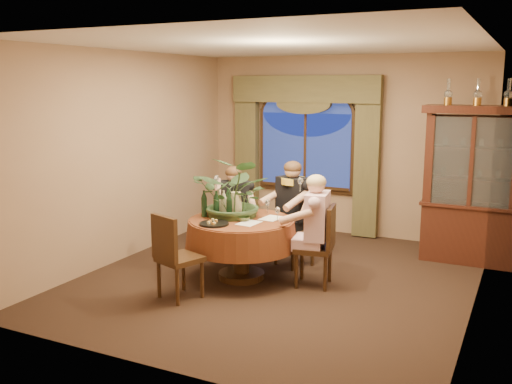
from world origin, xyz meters
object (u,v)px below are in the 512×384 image
at_px(wine_bottle_2, 204,204).
at_px(person_back, 234,213).
at_px(stoneware_vase, 236,204).
at_px(person_scarf, 293,212).
at_px(chair_back, 240,222).
at_px(wine_bottle_0, 216,204).
at_px(wine_bottle_5, 228,201).
at_px(oil_lamp_left, 448,92).
at_px(wine_bottle_4, 224,204).
at_px(chair_back_right, 294,230).
at_px(centerpiece_plant, 236,165).
at_px(oil_lamp_center, 478,92).
at_px(oil_lamp_right, 509,92).
at_px(china_cabinet, 471,185).
at_px(chair_right, 314,246).
at_px(dining_table, 241,249).
at_px(olive_bowl, 243,219).
at_px(wine_bottle_3, 218,202).
at_px(wine_bottle_1, 229,205).
at_px(person_pink, 317,231).
at_px(chair_front_left, 180,256).

bearing_deg(wine_bottle_2, person_back, 90.87).
bearing_deg(stoneware_vase, person_scarf, 57.75).
bearing_deg(chair_back, person_back, 53.16).
height_order(wine_bottle_0, wine_bottle_5, same).
xyz_separation_m(oil_lamp_left, wine_bottle_0, (-2.38, -1.96, -1.34)).
relative_size(wine_bottle_0, wine_bottle_4, 1.00).
height_order(chair_back_right, wine_bottle_5, wine_bottle_5).
relative_size(chair_back_right, person_scarf, 0.70).
distance_m(chair_back_right, centerpiece_plant, 1.22).
xyz_separation_m(person_scarf, stoneware_vase, (-0.46, -0.74, 0.21)).
bearing_deg(chair_back, person_scarf, 153.80).
xyz_separation_m(oil_lamp_center, oil_lamp_right, (0.36, 0.00, 0.00)).
distance_m(chair_back_right, wine_bottle_0, 1.15).
xyz_separation_m(chair_back_right, wine_bottle_5, (-0.67, -0.58, 0.44)).
distance_m(china_cabinet, oil_lamp_right, 1.27).
xyz_separation_m(china_cabinet, stoneware_vase, (-2.56, -1.79, -0.15)).
height_order(chair_right, wine_bottle_2, wine_bottle_2).
bearing_deg(wine_bottle_2, oil_lamp_right, 31.81).
xyz_separation_m(dining_table, oil_lamp_right, (2.78, 1.93, 1.88)).
xyz_separation_m(oil_lamp_right, chair_back_right, (-2.39, -1.16, -1.78)).
bearing_deg(stoneware_vase, olive_bowl, -45.85).
bearing_deg(wine_bottle_2, oil_lamp_left, 38.59).
bearing_deg(oil_lamp_left, chair_right, -123.66).
bearing_deg(oil_lamp_center, chair_right, -131.03).
xyz_separation_m(oil_lamp_left, oil_lamp_center, (0.36, 0.00, 0.00)).
height_order(person_scarf, wine_bottle_3, person_scarf).
relative_size(person_scarf, wine_bottle_0, 4.18).
distance_m(person_scarf, wine_bottle_3, 1.07).
relative_size(oil_lamp_left, oil_lamp_center, 1.00).
xyz_separation_m(dining_table, wine_bottle_4, (-0.25, 0.02, 0.54)).
xyz_separation_m(wine_bottle_1, wine_bottle_3, (-0.23, 0.14, 0.00)).
height_order(chair_back_right, wine_bottle_2, wine_bottle_2).
relative_size(chair_right, wine_bottle_3, 2.91).
xyz_separation_m(oil_lamp_right, wine_bottle_5, (-3.06, -1.74, -1.34)).
xyz_separation_m(chair_back, wine_bottle_1, (0.32, -0.89, 0.44)).
height_order(chair_back_right, wine_bottle_1, wine_bottle_1).
height_order(person_pink, wine_bottle_0, person_pink).
bearing_deg(china_cabinet, wine_bottle_0, -144.50).
relative_size(china_cabinet, oil_lamp_left, 6.14).
bearing_deg(dining_table, olive_bowl, -48.90).
bearing_deg(chair_back, oil_lamp_right, 170.13).
height_order(china_cabinet, chair_back_right, china_cabinet).
distance_m(olive_bowl, wine_bottle_5, 0.46).
bearing_deg(wine_bottle_5, olive_bowl, -37.35).
bearing_deg(stoneware_vase, oil_lamp_right, 31.48).
height_order(person_back, wine_bottle_5, person_back).
bearing_deg(person_scarf, chair_back, 22.52).
bearing_deg(chair_right, chair_back_right, 28.97).
bearing_deg(person_pink, olive_bowl, 95.62).
bearing_deg(person_back, chair_front_left, 61.41).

